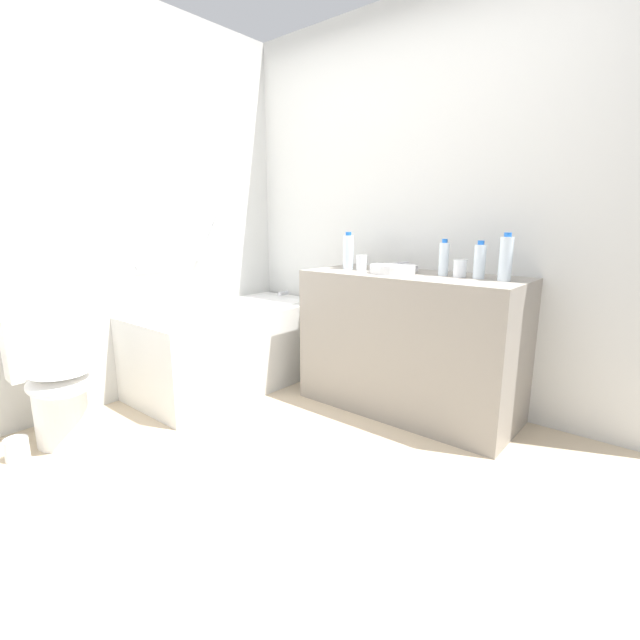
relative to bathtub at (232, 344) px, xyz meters
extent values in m
plane|color=#C1AD8E|center=(-0.77, -1.05, -0.31)|extent=(3.98, 3.98, 0.00)
cube|color=silver|center=(-0.77, 0.40, 0.97)|extent=(3.38, 0.10, 2.57)
cube|color=silver|center=(0.77, -1.05, 0.97)|extent=(0.10, 3.19, 2.57)
cube|color=silver|center=(0.00, 0.00, -0.02)|extent=(1.40, 0.70, 0.58)
cube|color=white|center=(0.00, 0.00, 0.23)|extent=(1.15, 0.50, 0.09)
cylinder|color=#ABABB0|center=(0.55, 0.00, 0.31)|extent=(0.09, 0.03, 0.03)
cylinder|color=#ABABB0|center=(0.08, 0.32, 0.80)|extent=(0.25, 0.03, 0.41)
cylinder|color=#ABABB0|center=(-0.39, 0.32, 0.57)|extent=(0.25, 0.03, 0.03)
cylinder|color=white|center=(-1.17, 0.01, -0.14)|extent=(0.26, 0.26, 0.35)
ellipsoid|color=white|center=(-1.17, -0.04, 0.04)|extent=(0.34, 0.40, 0.12)
ellipsoid|color=white|center=(-1.17, -0.04, 0.11)|extent=(0.33, 0.38, 0.02)
cube|color=white|center=(-1.16, 0.19, 0.21)|extent=(0.37, 0.17, 0.34)
cylinder|color=silver|center=(-1.16, 0.19, 0.38)|extent=(0.03, 0.03, 0.01)
cube|color=gray|center=(0.44, -1.21, 0.13)|extent=(0.57, 1.34, 0.88)
cylinder|color=white|center=(0.40, -1.10, 0.59)|extent=(0.28, 0.28, 0.05)
cylinder|color=#B6B6BB|center=(0.58, -1.10, 0.59)|extent=(0.02, 0.02, 0.05)
cylinder|color=#B6B6BB|center=(0.52, -1.10, 0.62)|extent=(0.12, 0.02, 0.02)
cylinder|color=#B6B6BB|center=(0.58, -1.16, 0.58)|extent=(0.03, 0.03, 0.04)
cylinder|color=#B6B6BB|center=(0.58, -1.04, 0.58)|extent=(0.03, 0.03, 0.04)
cylinder|color=silver|center=(0.46, -1.75, 0.68)|extent=(0.07, 0.07, 0.23)
cylinder|color=blue|center=(0.46, -1.75, 0.81)|extent=(0.04, 0.04, 0.02)
cylinder|color=silver|center=(0.47, -1.61, 0.66)|extent=(0.06, 0.06, 0.19)
cylinder|color=blue|center=(0.47, -1.61, 0.76)|extent=(0.04, 0.04, 0.02)
cylinder|color=silver|center=(0.47, -1.39, 0.66)|extent=(0.06, 0.06, 0.19)
cylinder|color=blue|center=(0.47, -1.39, 0.77)|extent=(0.03, 0.03, 0.02)
cylinder|color=silver|center=(0.42, -0.74, 0.68)|extent=(0.07, 0.07, 0.22)
cylinder|color=blue|center=(0.42, -0.74, 0.80)|extent=(0.04, 0.04, 0.02)
cylinder|color=white|center=(0.49, -0.81, 0.61)|extent=(0.06, 0.06, 0.09)
cylinder|color=white|center=(0.47, -1.50, 0.61)|extent=(0.07, 0.07, 0.10)
cylinder|color=white|center=(0.41, -0.86, 0.61)|extent=(0.07, 0.07, 0.10)
cylinder|color=white|center=(-1.40, -0.01, -0.25)|extent=(0.11, 0.11, 0.12)
camera|label=1|loc=(-2.00, -2.52, 0.88)|focal=25.04mm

